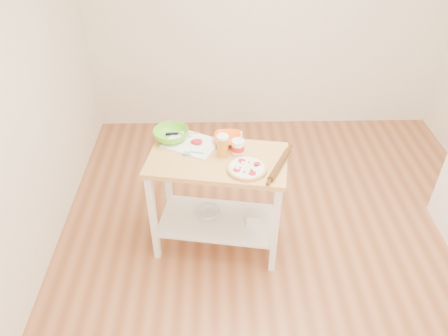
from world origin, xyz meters
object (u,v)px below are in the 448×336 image
beer_pint (223,146)px  green_bowl (171,135)px  spatula (192,153)px  yogurt_tub (238,147)px  rolling_pin (280,164)px  pizza (247,168)px  orange_bowl (228,139)px  shelf_glass_bowl (208,213)px  prep_island (218,185)px  cutting_board (192,143)px  shelf_bin (254,219)px  knife (178,134)px

beer_pint → green_bowl: bearing=150.2°
spatula → yogurt_tub: (0.35, -0.00, 0.04)m
beer_pint → rolling_pin: 0.45m
pizza → orange_bowl: size_ratio=1.25×
shelf_glass_bowl → pizza: bearing=-35.4°
prep_island → rolling_pin: 0.55m
prep_island → spatula: spatula is taller
spatula → cutting_board: bearing=107.6°
prep_island → shelf_bin: 0.44m
yogurt_tub → shelf_glass_bowl: 0.71m
yogurt_tub → shelf_bin: 0.67m
beer_pint → shelf_glass_bowl: bearing=170.7°
orange_bowl → rolling_pin: (0.36, -0.33, -0.01)m
pizza → spatula: bearing=152.8°
prep_island → shelf_bin: prep_island is taller
spatula → shelf_bin: spatula is taller
spatula → orange_bowl: (0.28, 0.16, 0.01)m
knife → shelf_bin: size_ratio=2.55×
orange_bowl → green_bowl: size_ratio=0.83×
pizza → shelf_bin: pizza is taller
knife → shelf_bin: bearing=-33.5°
pizza → shelf_glass_bowl: size_ratio=1.43×
prep_island → knife: 0.53m
beer_pint → rolling_pin: beer_pint is taller
green_bowl → beer_pint: size_ratio=1.60×
orange_bowl → beer_pint: 0.19m
pizza → orange_bowl: 0.38m
cutting_board → knife: size_ratio=1.83×
yogurt_tub → rolling_pin: 0.35m
cutting_board → rolling_pin: rolling_pin is taller
cutting_board → rolling_pin: size_ratio=1.24×
pizza → yogurt_tub: (-0.05, 0.21, 0.04)m
pizza → knife: 0.71m
green_bowl → shelf_glass_bowl: 0.74m
pizza → orange_bowl: orange_bowl is taller
shelf_glass_bowl → cutting_board: bearing=129.7°
yogurt_tub → rolling_pin: size_ratio=0.54×
knife → green_bowl: green_bowl is taller
green_bowl → shelf_bin: green_bowl is taller
cutting_board → spatula: cutting_board is taller
green_bowl → knife: bearing=49.6°
pizza → orange_bowl: bearing=108.4°
pizza → green_bowl: bearing=143.9°
shelf_bin → beer_pint: bearing=162.1°
green_bowl → rolling_pin: size_ratio=0.70×
yogurt_tub → rolling_pin: yogurt_tub is taller
pizza → beer_pint: size_ratio=1.65×
rolling_pin → shelf_glass_bowl: (-0.54, 0.18, -0.63)m
knife → pizza: bearing=-44.4°
rolling_pin → shelf_glass_bowl: size_ratio=1.97×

